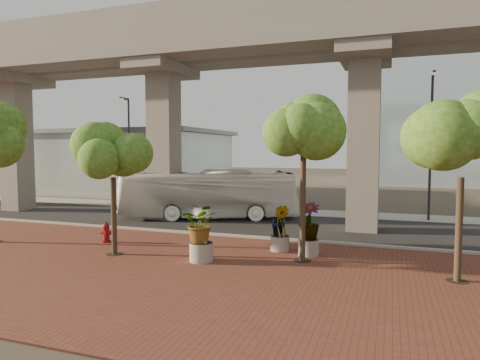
% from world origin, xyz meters
% --- Properties ---
extents(ground, '(160.00, 160.00, 0.00)m').
position_xyz_m(ground, '(0.00, 0.00, 0.00)').
color(ground, '#3B362B').
rests_on(ground, ground).
extents(brick_plaza, '(70.00, 13.00, 0.06)m').
position_xyz_m(brick_plaza, '(0.00, -8.00, 0.03)').
color(brick_plaza, brown).
rests_on(brick_plaza, ground).
extents(asphalt_road, '(90.00, 8.00, 0.04)m').
position_xyz_m(asphalt_road, '(0.00, 2.00, 0.02)').
color(asphalt_road, black).
rests_on(asphalt_road, ground).
extents(curb_strip, '(70.00, 0.25, 0.16)m').
position_xyz_m(curb_strip, '(0.00, -2.00, 0.08)').
color(curb_strip, '#A09E95').
rests_on(curb_strip, ground).
extents(far_sidewalk, '(90.00, 3.00, 0.06)m').
position_xyz_m(far_sidewalk, '(0.00, 7.50, 0.03)').
color(far_sidewalk, '#A09E95').
rests_on(far_sidewalk, ground).
extents(transit_viaduct, '(72.00, 5.60, 12.40)m').
position_xyz_m(transit_viaduct, '(0.00, 2.00, 7.29)').
color(transit_viaduct, gray).
rests_on(transit_viaduct, ground).
extents(station_pavilion, '(23.00, 13.00, 6.30)m').
position_xyz_m(station_pavilion, '(-20.00, 16.00, 3.22)').
color(station_pavilion, '#A3B8BB').
rests_on(station_pavilion, ground).
extents(transit_bus, '(11.32, 6.03, 3.09)m').
position_xyz_m(transit_bus, '(-3.36, 2.95, 1.54)').
color(transit_bus, white).
rests_on(transit_bus, ground).
extents(fire_hydrant, '(0.48, 0.43, 0.95)m').
position_xyz_m(fire_hydrant, '(-5.03, -5.19, 0.52)').
color(fire_hydrant, maroon).
rests_on(fire_hydrant, ground).
extents(planter_front, '(2.04, 2.04, 2.24)m').
position_xyz_m(planter_front, '(0.58, -6.82, 1.42)').
color(planter_front, '#9E9A8F').
rests_on(planter_front, ground).
extents(planter_right, '(2.02, 2.02, 2.16)m').
position_xyz_m(planter_right, '(4.30, -4.47, 1.37)').
color(planter_right, '#9F988F').
rests_on(planter_right, ground).
extents(planter_left, '(1.79, 1.79, 1.97)m').
position_xyz_m(planter_left, '(3.00, -4.10, 1.26)').
color(planter_left, gray).
rests_on(planter_left, ground).
extents(street_tree_near_west, '(3.39, 3.39, 5.72)m').
position_xyz_m(street_tree_near_west, '(-3.25, -7.01, 4.21)').
color(street_tree_near_west, '#423325').
rests_on(street_tree_near_west, ground).
extents(street_tree_near_east, '(3.40, 3.40, 6.81)m').
position_xyz_m(street_tree_near_east, '(4.24, -5.47, 5.30)').
color(street_tree_near_east, '#423325').
rests_on(street_tree_near_east, ground).
extents(street_tree_far_east, '(3.62, 3.62, 6.12)m').
position_xyz_m(street_tree_far_east, '(9.52, -6.32, 4.51)').
color(street_tree_far_east, '#423325').
rests_on(street_tree_far_east, ground).
extents(streetlamp_west, '(0.40, 1.18, 8.14)m').
position_xyz_m(streetlamp_west, '(-11.16, 5.75, 4.75)').
color(streetlamp_west, '#29292D').
rests_on(streetlamp_west, ground).
extents(streetlamp_east, '(0.44, 1.29, 8.89)m').
position_xyz_m(streetlamp_east, '(9.62, 6.58, 5.18)').
color(streetlamp_east, '#2A2A2E').
rests_on(streetlamp_east, ground).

